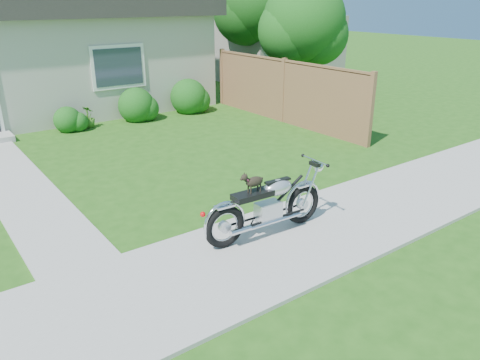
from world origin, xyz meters
The scene contains 10 objects.
ground centered at (0.00, 0.00, 0.00)m, with size 80.00×80.00×0.00m, color #235114.
sidewalk centered at (0.00, 0.00, 0.02)m, with size 24.00×2.20×0.04m, color #9E9B93.
walkway centered at (-1.50, 5.00, 0.01)m, with size 1.20×8.00×0.03m, color #9E9B93.
house centered at (0.00, 11.99, 2.16)m, with size 12.60×7.03×4.50m.
fence centered at (6.30, 5.75, 0.94)m, with size 0.12×6.62×1.90m.
tree_near centered at (8.48, 7.09, 2.70)m, with size 2.78×2.75×4.21m.
tree_far centered at (9.31, 10.64, 3.27)m, with size 3.32×3.32×5.09m.
shrub_row centered at (1.40, 8.50, 0.44)m, with size 10.89×1.19×1.19m.
potted_plant_right centered at (1.27, 8.55, 0.32)m, with size 0.36×0.36×0.64m, color #366E1E.
motorcycle_with_dog centered at (1.24, 0.32, 0.53)m, with size 2.22×0.60×1.10m.
Camera 1 is at (-3.05, -4.77, 3.55)m, focal length 35.00 mm.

